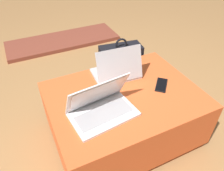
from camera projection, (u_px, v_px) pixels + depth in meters
name	position (u px, v px, depth m)	size (l,w,h in m)	color
ground_plane	(123.00, 133.00, 1.67)	(14.00, 14.00, 0.00)	#9E7042
ottoman	(123.00, 115.00, 1.55)	(0.98, 0.74, 0.40)	maroon
laptop_near	(101.00, 107.00, 1.26)	(0.40, 0.28, 0.23)	silver
laptop_far	(117.00, 71.00, 1.55)	(0.34, 0.26, 0.24)	#B7B7BC
cell_phone	(161.00, 85.00, 1.49)	(0.15, 0.16, 0.01)	black
backpack	(120.00, 69.00, 1.97)	(0.37, 0.24, 0.53)	black
fireplace_hearth	(63.00, 41.00, 2.83)	(1.40, 0.50, 0.04)	brown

